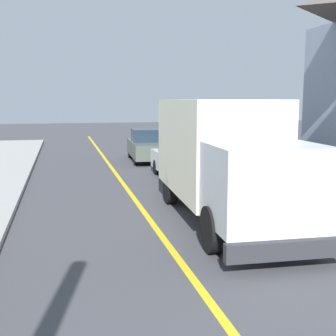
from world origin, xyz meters
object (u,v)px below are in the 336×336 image
at_px(parked_car_mid, 148,146).
at_px(parked_van_across, 257,161).
at_px(box_truck, 224,154).
at_px(parked_car_near, 183,160).

distance_m(parked_car_mid, parked_van_across, 7.40).
height_order(box_truck, parked_car_near, box_truck).
bearing_deg(parked_car_mid, parked_van_across, -65.47).
bearing_deg(parked_car_mid, box_truck, -90.85).
relative_size(parked_car_mid, parked_van_across, 1.01).
distance_m(parked_car_near, parked_car_mid, 5.64).
bearing_deg(parked_van_across, parked_car_near, 157.96).
xyz_separation_m(box_truck, parked_car_near, (0.53, 6.01, -0.97)).
xyz_separation_m(box_truck, parked_car_mid, (0.17, 11.64, -0.97)).
relative_size(box_truck, parked_car_near, 1.65).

